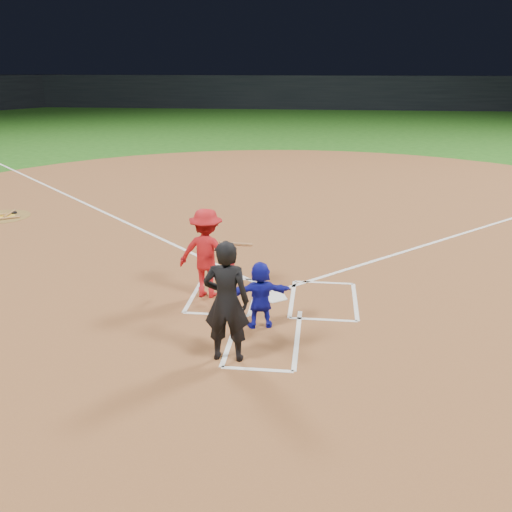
# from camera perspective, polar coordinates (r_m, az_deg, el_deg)

# --- Properties ---
(ground) EXTENTS (120.00, 120.00, 0.00)m
(ground) POSITION_cam_1_polar(r_m,az_deg,el_deg) (11.26, 1.76, -4.23)
(ground) COLOR #1D5314
(ground) RESTS_ON ground
(home_plate_dirt) EXTENTS (28.00, 28.00, 0.01)m
(home_plate_dirt) POSITION_cam_1_polar(r_m,az_deg,el_deg) (16.93, 3.54, 3.71)
(home_plate_dirt) COLOR brown
(home_plate_dirt) RESTS_ON ground
(stadium_wall_far) EXTENTS (80.00, 1.20, 3.20)m
(stadium_wall_far) POSITION_cam_1_polar(r_m,az_deg,el_deg) (58.40, 6.08, 15.95)
(stadium_wall_far) COLOR black
(stadium_wall_far) RESTS_ON ground
(home_plate) EXTENTS (0.60, 0.60, 0.02)m
(home_plate) POSITION_cam_1_polar(r_m,az_deg,el_deg) (11.25, 1.76, -4.13)
(home_plate) COLOR white
(home_plate) RESTS_ON home_plate_dirt
(on_deck_circle) EXTENTS (1.70, 1.70, 0.01)m
(on_deck_circle) POSITION_cam_1_polar(r_m,az_deg,el_deg) (18.75, -24.16, 3.61)
(on_deck_circle) COLOR brown
(on_deck_circle) RESTS_ON home_plate_dirt
(on_deck_logo) EXTENTS (0.80, 0.80, 0.00)m
(on_deck_logo) POSITION_cam_1_polar(r_m,az_deg,el_deg) (18.75, -24.16, 3.63)
(on_deck_logo) COLOR gold
(on_deck_logo) RESTS_ON on_deck_circle
(on_deck_bat_a) EXTENTS (0.15, 0.84, 0.06)m
(on_deck_bat_a) POSITION_cam_1_polar(r_m,az_deg,el_deg) (18.88, -23.41, 3.92)
(on_deck_bat_a) COLOR #986537
(on_deck_bat_a) RESTS_ON on_deck_circle
(on_deck_bat_c) EXTENTS (0.73, 0.53, 0.06)m
(on_deck_bat_c) POSITION_cam_1_polar(r_m,az_deg,el_deg) (18.34, -23.83, 3.47)
(on_deck_bat_c) COLOR #A66F3D
(on_deck_bat_c) RESTS_ON on_deck_circle
(bat_weight_donut) EXTENTS (0.19, 0.19, 0.05)m
(bat_weight_donut) POSITION_cam_1_polar(r_m,az_deg,el_deg) (18.98, -23.06, 4.02)
(bat_weight_donut) COLOR black
(bat_weight_donut) RESTS_ON on_deck_circle
(catcher) EXTENTS (1.16, 0.61, 1.19)m
(catcher) POSITION_cam_1_polar(r_m,az_deg,el_deg) (9.84, 0.44, -3.90)
(catcher) COLOR #1518AF
(catcher) RESTS_ON home_plate_dirt
(umpire) EXTENTS (0.71, 0.46, 1.93)m
(umpire) POSITION_cam_1_polar(r_m,az_deg,el_deg) (8.65, -2.98, -4.56)
(umpire) COLOR black
(umpire) RESTS_ON home_plate_dirt
(chalk_markings) EXTENTS (28.35, 17.32, 0.01)m
(chalk_markings) POSITION_cam_1_polar(r_m,az_deg,el_deg) (16.24, 3.40, 3.09)
(chalk_markings) COLOR white
(chalk_markings) RESTS_ON home_plate_dirt
(batter_at_plate) EXTENTS (1.49, 0.88, 1.76)m
(batter_at_plate) POSITION_cam_1_polar(r_m,az_deg,el_deg) (11.08, -4.95, 0.28)
(batter_at_plate) COLOR #B61418
(batter_at_plate) RESTS_ON home_plate_dirt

